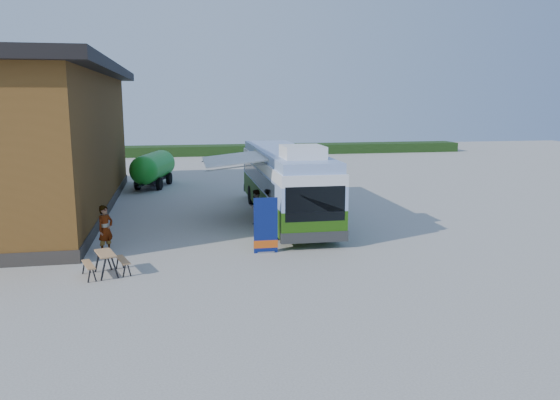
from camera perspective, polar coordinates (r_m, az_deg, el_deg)
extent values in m
plane|color=#BCB7AD|center=(20.64, -2.06, -5.65)|extent=(100.00, 100.00, 0.00)
cube|color=brown|center=(30.62, -25.10, 5.30)|extent=(8.00, 20.00, 7.00)
cube|color=black|center=(30.58, -25.65, 12.30)|extent=(9.60, 21.20, 0.50)
cube|color=#332D28|center=(31.02, -24.64, -0.68)|extent=(8.10, 20.10, 0.50)
cube|color=#264419|center=(58.88, -0.03, 5.34)|extent=(40.00, 3.00, 1.00)
cube|color=#346711|center=(26.86, 0.50, 0.18)|extent=(2.73, 12.53, 1.15)
cube|color=#8DA8DC|center=(26.70, 0.50, 2.38)|extent=(2.73, 12.53, 0.94)
cube|color=black|center=(27.00, -2.40, 2.46)|extent=(0.15, 10.42, 0.73)
cube|color=black|center=(27.47, 2.95, 2.60)|extent=(0.15, 10.42, 0.73)
cube|color=white|center=(26.61, 0.50, 3.88)|extent=(2.73, 12.53, 0.47)
cube|color=#8DA8DC|center=(26.56, 0.50, 4.83)|extent=(2.57, 12.32, 0.42)
cube|color=white|center=(22.66, 2.38, 5.05)|extent=(1.69, 1.89, 0.52)
cube|color=black|center=(20.72, 3.71, -0.42)|extent=(2.34, 0.08, 1.35)
cube|color=#2D2D2D|center=(21.05, 3.63, -3.88)|extent=(2.66, 0.23, 0.42)
cube|color=#2D2D2D|center=(32.93, -1.51, 1.35)|extent=(2.66, 0.23, 0.42)
cylinder|color=black|center=(22.72, -0.48, -2.79)|extent=(0.32, 1.05, 1.04)
cylinder|color=black|center=(23.23, 5.28, -2.54)|extent=(0.32, 1.05, 1.04)
cylinder|color=black|center=(30.30, -2.99, 0.54)|extent=(0.32, 1.05, 1.04)
cylinder|color=black|center=(30.68, 1.40, 0.68)|extent=(0.32, 1.05, 1.04)
cube|color=white|center=(25.86, -4.91, 3.86)|extent=(2.80, 4.44, 0.34)
cube|color=#A5A8AD|center=(26.00, -1.88, 4.36)|extent=(0.20, 4.72, 0.15)
cylinder|color=#A5A8AD|center=(23.99, -4.47, 3.11)|extent=(2.85, 0.08, 0.35)
cylinder|color=#A5A8AD|center=(27.76, -5.28, 4.09)|extent=(2.85, 0.08, 0.35)
cube|color=navy|center=(20.51, -1.50, -2.68)|extent=(0.90, 0.04, 2.13)
cube|color=#D15013|center=(20.69, -1.49, -4.63)|extent=(0.93, 0.05, 0.30)
cube|color=#A5A8AD|center=(20.77, -1.49, -5.45)|extent=(0.64, 0.19, 0.06)
cylinder|color=#A5A8AD|center=(20.53, -1.51, -2.67)|extent=(0.02, 0.02, 2.13)
cube|color=tan|center=(18.89, -17.79, -5.32)|extent=(0.85, 1.30, 0.04)
cube|color=tan|center=(18.88, -19.38, -6.37)|extent=(0.61, 1.22, 0.04)
cube|color=tan|center=(19.07, -16.11, -6.02)|extent=(0.61, 1.22, 0.04)
cube|color=black|center=(18.49, -17.96, -6.90)|extent=(0.06, 0.06, 0.74)
cube|color=black|center=(18.55, -16.87, -6.78)|extent=(0.06, 0.06, 0.74)
cube|color=black|center=(19.43, -18.54, -6.09)|extent=(0.06, 0.06, 0.74)
cube|color=black|center=(19.49, -17.50, -5.98)|extent=(0.06, 0.06, 0.74)
imported|color=#999999|center=(21.53, -17.77, -2.95)|extent=(0.78, 0.79, 1.84)
imported|color=#999999|center=(25.40, -2.55, -0.71)|extent=(0.97, 1.00, 1.62)
cylinder|color=green|center=(37.16, -13.10, 3.43)|extent=(2.77, 4.37, 1.82)
sphere|color=green|center=(35.25, -14.03, 3.02)|extent=(1.82, 1.82, 1.82)
sphere|color=green|center=(39.09, -12.26, 3.80)|extent=(1.82, 1.82, 1.82)
cube|color=black|center=(37.27, -13.05, 2.20)|extent=(2.23, 4.41, 0.20)
cube|color=black|center=(34.79, -14.27, 1.49)|extent=(0.42, 1.21, 0.10)
cylinder|color=black|center=(36.35, -14.65, 1.69)|extent=(0.45, 0.85, 0.81)
cylinder|color=black|center=(35.94, -12.50, 1.68)|extent=(0.45, 0.85, 0.81)
cylinder|color=black|center=(38.64, -13.54, 2.24)|extent=(0.45, 0.85, 0.81)
cylinder|color=black|center=(38.25, -11.51, 2.23)|extent=(0.45, 0.85, 0.81)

